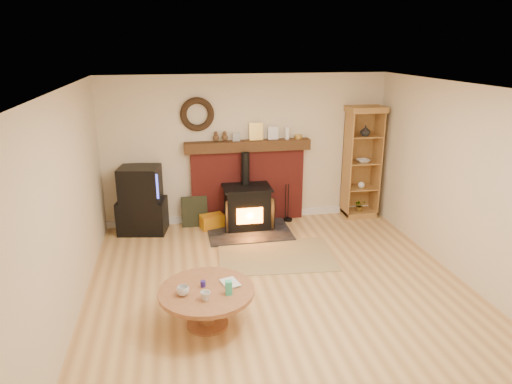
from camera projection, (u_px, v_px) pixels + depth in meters
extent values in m
plane|color=#B5854B|center=(283.00, 295.00, 5.87)|extent=(5.50, 5.50, 0.00)
cube|color=beige|center=(247.00, 150.00, 8.03)|extent=(5.00, 0.02, 2.60)
cube|color=beige|center=(389.00, 338.00, 2.89)|extent=(5.00, 0.02, 2.60)
cube|color=beige|center=(65.00, 213.00, 5.03)|extent=(0.02, 5.50, 2.60)
cube|color=beige|center=(472.00, 188.00, 5.90)|extent=(0.02, 5.50, 2.60)
cube|color=white|center=(287.00, 89.00, 5.06)|extent=(5.00, 5.50, 0.02)
cube|color=white|center=(247.00, 216.00, 8.40)|extent=(5.00, 0.04, 0.12)
torus|color=black|center=(197.00, 114.00, 7.63)|extent=(0.57, 0.11, 0.57)
cube|color=maroon|center=(248.00, 186.00, 8.16)|extent=(2.00, 0.15, 1.30)
cube|color=#352010|center=(248.00, 146.00, 7.90)|extent=(2.20, 0.22, 0.18)
cube|color=#999999|center=(236.00, 137.00, 7.83)|extent=(0.13, 0.05, 0.14)
cube|color=gold|center=(256.00, 132.00, 7.88)|extent=(0.24, 0.06, 0.30)
cube|color=white|center=(273.00, 133.00, 7.95)|extent=(0.18, 0.05, 0.22)
cylinder|color=white|center=(287.00, 133.00, 7.97)|extent=(0.08, 0.08, 0.22)
cylinder|color=gold|center=(298.00, 137.00, 8.03)|extent=(0.14, 0.14, 0.07)
cube|color=black|center=(249.00, 231.00, 7.81)|extent=(1.40, 1.00, 0.03)
cube|color=black|center=(247.00, 208.00, 7.89)|extent=(0.74, 0.53, 0.69)
cube|color=black|center=(247.00, 188.00, 7.77)|extent=(0.81, 0.58, 0.04)
cylinder|color=black|center=(245.00, 169.00, 7.82)|extent=(0.14, 0.14, 0.56)
cube|color=orange|center=(250.00, 216.00, 7.64)|extent=(0.44, 0.02, 0.27)
cube|color=black|center=(229.00, 215.00, 7.64)|extent=(0.17, 0.24, 0.55)
cube|color=black|center=(269.00, 212.00, 7.75)|extent=(0.17, 0.24, 0.55)
cube|color=brown|center=(276.00, 256.00, 6.94)|extent=(1.82, 1.33, 0.01)
cube|color=black|center=(143.00, 216.00, 7.76)|extent=(0.87, 0.67, 0.57)
cube|color=black|center=(140.00, 184.00, 7.58)|extent=(0.73, 0.65, 0.57)
cube|color=#3841CD|center=(142.00, 187.00, 7.33)|extent=(0.51, 0.11, 0.41)
cube|color=#946130|center=(358.00, 213.00, 8.58)|extent=(0.59, 0.43, 0.10)
cube|color=#946130|center=(357.00, 161.00, 8.48)|extent=(0.59, 0.02, 1.89)
cube|color=#946130|center=(347.00, 165.00, 8.24)|extent=(0.02, 0.43, 1.89)
cube|color=#946130|center=(377.00, 163.00, 8.34)|extent=(0.02, 0.43, 1.89)
cube|color=#946130|center=(366.00, 109.00, 7.98)|extent=(0.65, 0.47, 0.10)
cube|color=#946130|center=(360.00, 188.00, 8.43)|extent=(0.55, 0.39, 0.02)
cube|color=#946130|center=(362.00, 162.00, 8.28)|extent=(0.55, 0.39, 0.02)
cube|color=#946130|center=(364.00, 136.00, 8.13)|extent=(0.55, 0.39, 0.02)
imported|color=white|center=(365.00, 131.00, 8.05)|extent=(0.18, 0.18, 0.19)
imported|color=white|center=(363.00, 161.00, 8.22)|extent=(0.23, 0.23, 0.06)
sphere|color=white|center=(361.00, 185.00, 8.36)|extent=(0.12, 0.12, 0.12)
imported|color=#3EB98D|center=(360.00, 205.00, 8.48)|extent=(0.20, 0.18, 0.23)
cube|color=#DAE306|center=(212.00, 221.00, 7.95)|extent=(0.45, 0.35, 0.25)
cube|color=black|center=(195.00, 212.00, 8.00)|extent=(0.45, 0.12, 0.54)
cylinder|color=black|center=(288.00, 220.00, 8.32)|extent=(0.16, 0.16, 0.04)
cylinder|color=black|center=(286.00, 203.00, 8.21)|extent=(0.02, 0.02, 0.70)
cylinder|color=black|center=(288.00, 202.00, 8.22)|extent=(0.02, 0.02, 0.70)
cylinder|color=brown|center=(208.00, 323.00, 5.24)|extent=(0.48, 0.48, 0.03)
cylinder|color=brown|center=(207.00, 308.00, 5.18)|extent=(0.17, 0.17, 0.38)
cylinder|color=brown|center=(206.00, 291.00, 5.11)|extent=(1.08, 1.08, 0.05)
imported|color=white|center=(183.00, 291.00, 4.97)|extent=(0.13, 0.13, 0.11)
imported|color=white|center=(206.00, 296.00, 4.88)|extent=(0.11, 0.11, 0.10)
imported|color=#4C331E|center=(223.00, 285.00, 5.18)|extent=(0.18, 0.24, 0.02)
cylinder|color=navy|center=(203.00, 284.00, 5.15)|extent=(0.06, 0.06, 0.07)
cube|color=#3EB98D|center=(229.00, 288.00, 4.98)|extent=(0.07, 0.07, 0.16)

